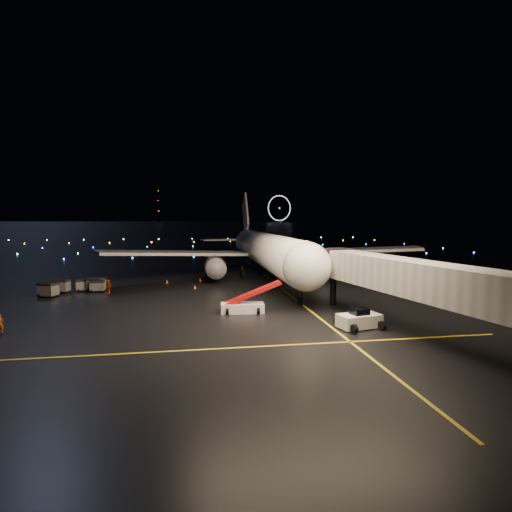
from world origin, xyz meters
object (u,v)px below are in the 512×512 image
object	(u,v)px
baggage_cart_0	(83,285)
baggage_cart_3	(48,290)
airliner	(263,231)
pushback_tug	(359,318)
baggage_cart_1	(96,284)
crew_c	(108,287)
baggage_cart_4	(61,286)
belt_loader	(242,298)
baggage_cart_2	(97,286)
crew_a	(0,323)

from	to	relation	value
baggage_cart_0	baggage_cart_3	xyz separation A→B (m)	(-3.31, -3.69, 0.10)
airliner	pushback_tug	world-z (taller)	airliner
baggage_cart_1	baggage_cart_3	world-z (taller)	baggage_cart_1
crew_c	baggage_cart_4	bearing A→B (deg)	-145.97
crew_c	baggage_cart_3	size ratio (longest dim) A/B	0.89
crew_c	baggage_cart_0	world-z (taller)	crew_c
airliner	baggage_cart_1	world-z (taller)	airliner
belt_loader	baggage_cart_2	world-z (taller)	belt_loader
baggage_cart_0	baggage_cart_1	size ratio (longest dim) A/B	0.88
crew_c	pushback_tug	bearing A→B (deg)	13.09
belt_loader	crew_c	bearing A→B (deg)	145.00
airliner	baggage_cart_2	bearing A→B (deg)	-156.22
pushback_tug	baggage_cart_2	xyz separation A→B (m)	(-27.82, 22.87, -0.17)
crew_c	baggage_cart_2	distance (m)	2.68
baggage_cart_4	baggage_cart_2	bearing A→B (deg)	10.05
pushback_tug	baggage_cart_0	distance (m)	38.22
airliner	baggage_cart_2	distance (m)	28.32
baggage_cart_2	baggage_cart_4	size ratio (longest dim) A/B	0.85
crew_a	baggage_cart_1	distance (m)	20.09
crew_a	baggage_cart_3	bearing A→B (deg)	85.24
baggage_cart_3	baggage_cart_4	distance (m)	2.99
baggage_cart_1	baggage_cart_2	distance (m)	0.62
belt_loader	crew_a	bearing A→B (deg)	-165.39
crew_c	baggage_cart_0	bearing A→B (deg)	-164.42
airliner	crew_c	world-z (taller)	airliner
crew_a	baggage_cart_2	bearing A→B (deg)	68.59
baggage_cart_1	baggage_cart_3	distance (m)	6.09
baggage_cart_0	baggage_cart_1	xyz separation A→B (m)	(1.81, -0.39, 0.11)
baggage_cart_2	baggage_cart_3	size ratio (longest dim) A/B	0.83
pushback_tug	belt_loader	size ratio (longest dim) A/B	0.58
baggage_cart_0	baggage_cart_1	bearing A→B (deg)	-30.59
baggage_cart_3	baggage_cart_4	bearing A→B (deg)	99.27
baggage_cart_1	baggage_cart_4	xyz separation A→B (m)	(-4.45, -0.38, -0.03)
belt_loader	baggage_cart_3	world-z (taller)	belt_loader
baggage_cart_0	baggage_cart_4	distance (m)	2.75
pushback_tug	baggage_cart_1	xyz separation A→B (m)	(-28.11, 23.39, -0.00)
airliner	baggage_cart_4	xyz separation A→B (m)	(-29.82, -10.97, -6.90)
baggage_cart_0	baggage_cart_4	xyz separation A→B (m)	(-2.64, -0.77, 0.08)
belt_loader	baggage_cart_4	size ratio (longest dim) A/B	3.23
crew_c	baggage_cart_1	distance (m)	3.26
crew_c	baggage_cart_4	world-z (taller)	crew_c
baggage_cart_4	crew_c	bearing A→B (deg)	-5.98
baggage_cart_0	crew_a	bearing A→B (deg)	-113.75
baggage_cart_0	baggage_cart_3	bearing A→B (deg)	-150.33
belt_loader	baggage_cart_3	xyz separation A→B (m)	(-23.43, 12.45, -0.71)
pushback_tug	baggage_cart_4	distance (m)	39.88
baggage_cart_4	belt_loader	bearing A→B (deg)	-22.15
belt_loader	crew_c	size ratio (longest dim) A/B	3.51
pushback_tug	crew_a	xyz separation A→B (m)	(-31.79, 3.64, -0.08)
belt_loader	baggage_cart_3	distance (m)	26.54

